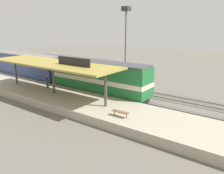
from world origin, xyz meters
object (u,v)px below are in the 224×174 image
(platform_bench, at_px, (120,112))
(passenger_carriage_single, at_px, (18,65))
(light_mast, at_px, (126,29))
(person_waiting, at_px, (47,81))
(locomotive, at_px, (98,78))
(freight_car, at_px, (61,66))

(platform_bench, height_order, passenger_carriage_single, passenger_carriage_single)
(light_mast, bearing_deg, person_waiting, 155.34)
(locomotive, height_order, passenger_carriage_single, locomotive)
(locomotive, height_order, person_waiting, locomotive)
(locomotive, distance_m, freight_car, 12.99)
(platform_bench, distance_m, freight_car, 22.33)
(light_mast, distance_m, person_waiting, 13.97)
(passenger_carriage_single, relative_size, light_mast, 1.71)
(freight_car, bearing_deg, passenger_carriage_single, 128.16)
(person_waiting, bearing_deg, light_mast, -24.66)
(locomotive, distance_m, passenger_carriage_single, 18.00)
(person_waiting, bearing_deg, passenger_carriage_single, 74.10)
(platform_bench, height_order, locomotive, locomotive)
(locomotive, xyz_separation_m, passenger_carriage_single, (0.00, 18.00, -0.10))
(platform_bench, relative_size, locomotive, 0.12)
(locomotive, relative_size, freight_car, 1.20)
(light_mast, bearing_deg, locomotive, -173.84)
(light_mast, height_order, person_waiting, light_mast)
(platform_bench, relative_size, person_waiting, 0.99)
(platform_bench, bearing_deg, light_mast, 31.15)
(passenger_carriage_single, height_order, freight_car, passenger_carriage_single)
(freight_car, height_order, light_mast, light_mast)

